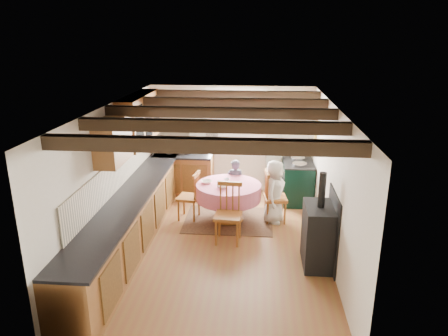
# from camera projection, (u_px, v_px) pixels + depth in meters

# --- Properties ---
(floor) EXTENTS (3.60, 5.50, 0.00)m
(floor) POSITION_uv_depth(u_px,v_px,m) (220.00, 246.00, 7.21)
(floor) COLOR brown
(floor) RESTS_ON ground
(ceiling) EXTENTS (3.60, 5.50, 0.00)m
(ceiling) POSITION_uv_depth(u_px,v_px,m) (220.00, 107.00, 6.47)
(ceiling) COLOR white
(ceiling) RESTS_ON ground
(wall_back) EXTENTS (3.60, 0.00, 2.40)m
(wall_back) POSITION_uv_depth(u_px,v_px,m) (231.00, 140.00, 9.45)
(wall_back) COLOR silver
(wall_back) RESTS_ON ground
(wall_front) EXTENTS (3.60, 0.00, 2.40)m
(wall_front) POSITION_uv_depth(u_px,v_px,m) (194.00, 270.00, 4.23)
(wall_front) COLOR silver
(wall_front) RESTS_ON ground
(wall_left) EXTENTS (0.00, 5.50, 2.40)m
(wall_left) POSITION_uv_depth(u_px,v_px,m) (112.00, 177.00, 6.99)
(wall_left) COLOR silver
(wall_left) RESTS_ON ground
(wall_right) EXTENTS (0.00, 5.50, 2.40)m
(wall_right) POSITION_uv_depth(u_px,v_px,m) (332.00, 183.00, 6.69)
(wall_right) COLOR silver
(wall_right) RESTS_ON ground
(beam_a) EXTENTS (3.60, 0.16, 0.16)m
(beam_a) POSITION_uv_depth(u_px,v_px,m) (202.00, 145.00, 4.60)
(beam_a) COLOR black
(beam_a) RESTS_ON ceiling
(beam_b) EXTENTS (3.60, 0.16, 0.16)m
(beam_b) POSITION_uv_depth(u_px,v_px,m) (212.00, 126.00, 5.55)
(beam_b) COLOR black
(beam_b) RESTS_ON ceiling
(beam_c) EXTENTS (3.60, 0.16, 0.16)m
(beam_c) POSITION_uv_depth(u_px,v_px,m) (220.00, 113.00, 6.50)
(beam_c) COLOR black
(beam_c) RESTS_ON ceiling
(beam_d) EXTENTS (3.60, 0.16, 0.16)m
(beam_d) POSITION_uv_depth(u_px,v_px,m) (225.00, 102.00, 7.45)
(beam_d) COLOR black
(beam_d) RESTS_ON ceiling
(beam_e) EXTENTS (3.60, 0.16, 0.16)m
(beam_e) POSITION_uv_depth(u_px,v_px,m) (229.00, 95.00, 8.40)
(beam_e) COLOR black
(beam_e) RESTS_ON ceiling
(splash_left) EXTENTS (0.02, 4.50, 0.55)m
(splash_left) POSITION_uv_depth(u_px,v_px,m) (119.00, 171.00, 7.27)
(splash_left) COLOR beige
(splash_left) RESTS_ON wall_left
(splash_back) EXTENTS (1.40, 0.02, 0.55)m
(splash_back) POSITION_uv_depth(u_px,v_px,m) (187.00, 139.00, 9.51)
(splash_back) COLOR beige
(splash_back) RESTS_ON wall_back
(base_cabinet_left) EXTENTS (0.60, 5.30, 0.88)m
(base_cabinet_left) POSITION_uv_depth(u_px,v_px,m) (133.00, 219.00, 7.19)
(base_cabinet_left) COLOR brown
(base_cabinet_left) RESTS_ON floor
(base_cabinet_back) EXTENTS (1.30, 0.60, 0.88)m
(base_cabinet_back) POSITION_uv_depth(u_px,v_px,m) (184.00, 174.00, 9.48)
(base_cabinet_back) COLOR brown
(base_cabinet_back) RESTS_ON floor
(worktop_left) EXTENTS (0.64, 5.30, 0.04)m
(worktop_left) POSITION_uv_depth(u_px,v_px,m) (132.00, 194.00, 7.05)
(worktop_left) COLOR black
(worktop_left) RESTS_ON base_cabinet_left
(worktop_back) EXTENTS (1.30, 0.64, 0.04)m
(worktop_back) POSITION_uv_depth(u_px,v_px,m) (183.00, 155.00, 9.32)
(worktop_back) COLOR black
(worktop_back) RESTS_ON base_cabinet_back
(wall_cabinet_glass) EXTENTS (0.34, 1.80, 0.90)m
(wall_cabinet_glass) POSITION_uv_depth(u_px,v_px,m) (139.00, 119.00, 7.88)
(wall_cabinet_glass) COLOR brown
(wall_cabinet_glass) RESTS_ON wall_left
(wall_cabinet_solid) EXTENTS (0.34, 0.90, 0.70)m
(wall_cabinet_solid) POSITION_uv_depth(u_px,v_px,m) (113.00, 141.00, 6.47)
(wall_cabinet_solid) COLOR brown
(wall_cabinet_solid) RESTS_ON wall_left
(window_frame) EXTENTS (1.34, 0.03, 1.54)m
(window_frame) POSITION_uv_depth(u_px,v_px,m) (236.00, 122.00, 9.30)
(window_frame) COLOR white
(window_frame) RESTS_ON wall_back
(window_pane) EXTENTS (1.20, 0.01, 1.40)m
(window_pane) POSITION_uv_depth(u_px,v_px,m) (236.00, 122.00, 9.31)
(window_pane) COLOR white
(window_pane) RESTS_ON wall_back
(curtain_left) EXTENTS (0.35, 0.10, 2.10)m
(curtain_left) POSITION_uv_depth(u_px,v_px,m) (198.00, 144.00, 9.44)
(curtain_left) COLOR #B0B4A3
(curtain_left) RESTS_ON wall_back
(curtain_right) EXTENTS (0.35, 0.10, 2.10)m
(curtain_right) POSITION_uv_depth(u_px,v_px,m) (274.00, 146.00, 9.30)
(curtain_right) COLOR #B0B4A3
(curtain_right) RESTS_ON wall_back
(curtain_rod) EXTENTS (2.00, 0.03, 0.03)m
(curtain_rod) POSITION_uv_depth(u_px,v_px,m) (236.00, 96.00, 9.04)
(curtain_rod) COLOR black
(curtain_rod) RESTS_ON wall_back
(wall_picture) EXTENTS (0.04, 0.50, 0.60)m
(wall_picture) POSITION_uv_depth(u_px,v_px,m) (315.00, 123.00, 8.72)
(wall_picture) COLOR gold
(wall_picture) RESTS_ON wall_right
(wall_plate) EXTENTS (0.30, 0.02, 0.30)m
(wall_plate) POSITION_uv_depth(u_px,v_px,m) (279.00, 119.00, 9.18)
(wall_plate) COLOR silver
(wall_plate) RESTS_ON wall_back
(rug) EXTENTS (1.69, 1.32, 0.01)m
(rug) POSITION_uv_depth(u_px,v_px,m) (228.00, 220.00, 8.19)
(rug) COLOR #30221A
(rug) RESTS_ON floor
(dining_table) EXTENTS (1.24, 1.24, 0.75)m
(dining_table) POSITION_uv_depth(u_px,v_px,m) (229.00, 203.00, 8.08)
(dining_table) COLOR #EB6D83
(dining_table) RESTS_ON floor
(chair_near) EXTENTS (0.49, 0.51, 1.06)m
(chair_near) POSITION_uv_depth(u_px,v_px,m) (228.00, 214.00, 7.20)
(chair_near) COLOR #944D19
(chair_near) RESTS_ON floor
(chair_left) EXTENTS (0.49, 0.47, 0.96)m
(chair_left) POSITION_uv_depth(u_px,v_px,m) (189.00, 196.00, 8.14)
(chair_left) COLOR #944D19
(chair_left) RESTS_ON floor
(chair_right) EXTENTS (0.50, 0.48, 1.01)m
(chair_right) POSITION_uv_depth(u_px,v_px,m) (276.00, 196.00, 8.03)
(chair_right) COLOR #944D19
(chair_right) RESTS_ON floor
(aga_range) EXTENTS (0.63, 0.97, 0.89)m
(aga_range) POSITION_uv_depth(u_px,v_px,m) (298.00, 181.00, 9.02)
(aga_range) COLOR black
(aga_range) RESTS_ON floor
(cast_iron_stove) EXTENTS (0.46, 0.76, 1.52)m
(cast_iron_stove) POSITION_uv_depth(u_px,v_px,m) (320.00, 220.00, 6.42)
(cast_iron_stove) COLOR black
(cast_iron_stove) RESTS_ON floor
(child_far) EXTENTS (0.41, 0.29, 1.06)m
(child_far) POSITION_uv_depth(u_px,v_px,m) (235.00, 184.00, 8.61)
(child_far) COLOR #454558
(child_far) RESTS_ON floor
(child_right) EXTENTS (0.55, 0.69, 1.23)m
(child_right) POSITION_uv_depth(u_px,v_px,m) (274.00, 192.00, 7.97)
(child_right) COLOR silver
(child_right) RESTS_ON floor
(bowl_a) EXTENTS (0.26, 0.26, 0.05)m
(bowl_a) POSITION_uv_depth(u_px,v_px,m) (207.00, 182.00, 8.02)
(bowl_a) COLOR silver
(bowl_a) RESTS_ON dining_table
(bowl_b) EXTENTS (0.30, 0.30, 0.07)m
(bowl_b) POSITION_uv_depth(u_px,v_px,m) (222.00, 186.00, 7.77)
(bowl_b) COLOR silver
(bowl_b) RESTS_ON dining_table
(cup) EXTENTS (0.12, 0.12, 0.10)m
(cup) POSITION_uv_depth(u_px,v_px,m) (227.00, 181.00, 8.01)
(cup) COLOR silver
(cup) RESTS_ON dining_table
(canister_tall) EXTENTS (0.16, 0.16, 0.27)m
(canister_tall) POSITION_uv_depth(u_px,v_px,m) (169.00, 148.00, 9.32)
(canister_tall) COLOR #262628
(canister_tall) RESTS_ON worktop_back
(canister_wide) EXTENTS (0.18, 0.18, 0.20)m
(canister_wide) POSITION_uv_depth(u_px,v_px,m) (188.00, 149.00, 9.32)
(canister_wide) COLOR #262628
(canister_wide) RESTS_ON worktop_back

